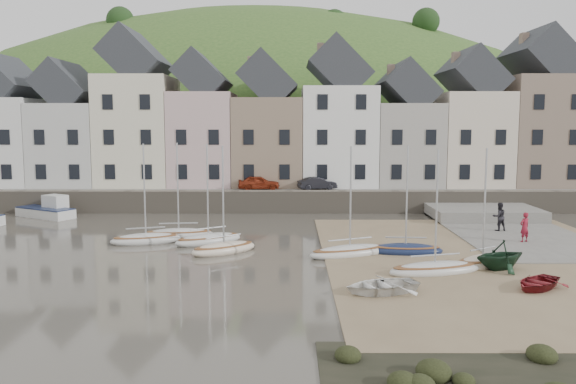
{
  "coord_description": "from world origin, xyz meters",
  "views": [
    {
      "loc": [
        0.14,
        -31.3,
        7.42
      ],
      "look_at": [
        0.0,
        6.0,
        3.0
      ],
      "focal_mm": 37.08,
      "sensor_mm": 36.0,
      "label": 1
    }
  ],
  "objects_px": {
    "car_left": "(259,183)",
    "rowboat_green": "(500,255)",
    "rowboat_white": "(381,285)",
    "car_right": "(317,183)",
    "sailboat_0": "(146,239)",
    "person_red": "(525,227)",
    "rowboat_red": "(537,282)",
    "person_dark": "(499,217)"
  },
  "relations": [
    {
      "from": "rowboat_green",
      "to": "person_red",
      "type": "relative_size",
      "value": 1.56
    },
    {
      "from": "rowboat_green",
      "to": "rowboat_red",
      "type": "distance_m",
      "value": 3.53
    },
    {
      "from": "sailboat_0",
      "to": "person_dark",
      "type": "height_order",
      "value": "sailboat_0"
    },
    {
      "from": "rowboat_white",
      "to": "rowboat_red",
      "type": "distance_m",
      "value": 7.06
    },
    {
      "from": "sailboat_0",
      "to": "person_red",
      "type": "height_order",
      "value": "sailboat_0"
    },
    {
      "from": "person_red",
      "to": "car_left",
      "type": "relative_size",
      "value": 0.51
    },
    {
      "from": "person_red",
      "to": "car_left",
      "type": "height_order",
      "value": "car_left"
    },
    {
      "from": "person_dark",
      "to": "car_left",
      "type": "bearing_deg",
      "value": -45.06
    },
    {
      "from": "sailboat_0",
      "to": "rowboat_white",
      "type": "relative_size",
      "value": 1.91
    },
    {
      "from": "person_red",
      "to": "car_left",
      "type": "bearing_deg",
      "value": -66.49
    },
    {
      "from": "rowboat_white",
      "to": "car_left",
      "type": "relative_size",
      "value": 0.93
    },
    {
      "from": "rowboat_green",
      "to": "car_left",
      "type": "distance_m",
      "value": 25.4
    },
    {
      "from": "sailboat_0",
      "to": "rowboat_red",
      "type": "xyz_separation_m",
      "value": [
        19.82,
        -10.19,
        0.09
      ]
    },
    {
      "from": "rowboat_red",
      "to": "car_left",
      "type": "relative_size",
      "value": 0.79
    },
    {
      "from": "car_left",
      "to": "car_right",
      "type": "relative_size",
      "value": 1.08
    },
    {
      "from": "car_left",
      "to": "rowboat_white",
      "type": "bearing_deg",
      "value": -170.45
    },
    {
      "from": "rowboat_green",
      "to": "car_right",
      "type": "distance_m",
      "value": 23.18
    },
    {
      "from": "sailboat_0",
      "to": "person_dark",
      "type": "relative_size",
      "value": 3.31
    },
    {
      "from": "rowboat_red",
      "to": "car_left",
      "type": "xyz_separation_m",
      "value": [
        -13.66,
        25.13,
        1.86
      ]
    },
    {
      "from": "person_red",
      "to": "person_dark",
      "type": "xyz_separation_m",
      "value": [
        -0.24,
        3.75,
        0.05
      ]
    },
    {
      "from": "rowboat_green",
      "to": "rowboat_white",
      "type": "bearing_deg",
      "value": -80.02
    },
    {
      "from": "car_left",
      "to": "car_right",
      "type": "height_order",
      "value": "car_left"
    },
    {
      "from": "rowboat_white",
      "to": "rowboat_green",
      "type": "relative_size",
      "value": 1.17
    },
    {
      "from": "person_red",
      "to": "car_right",
      "type": "bearing_deg",
      "value": -76.47
    },
    {
      "from": "rowboat_white",
      "to": "person_dark",
      "type": "relative_size",
      "value": 1.74
    },
    {
      "from": "sailboat_0",
      "to": "person_red",
      "type": "distance_m",
      "value": 23.19
    },
    {
      "from": "rowboat_red",
      "to": "rowboat_white",
      "type": "bearing_deg",
      "value": -127.36
    },
    {
      "from": "car_left",
      "to": "rowboat_green",
      "type": "bearing_deg",
      "value": -153.51
    },
    {
      "from": "rowboat_white",
      "to": "person_dark",
      "type": "distance_m",
      "value": 17.72
    },
    {
      "from": "rowboat_white",
      "to": "rowboat_red",
      "type": "relative_size",
      "value": 1.17
    },
    {
      "from": "person_red",
      "to": "rowboat_white",
      "type": "bearing_deg",
      "value": 21.01
    },
    {
      "from": "person_dark",
      "to": "car_right",
      "type": "height_order",
      "value": "car_right"
    },
    {
      "from": "person_red",
      "to": "car_right",
      "type": "height_order",
      "value": "car_right"
    },
    {
      "from": "rowboat_red",
      "to": "person_red",
      "type": "bearing_deg",
      "value": 118.88
    },
    {
      "from": "person_red",
      "to": "person_dark",
      "type": "distance_m",
      "value": 3.76
    },
    {
      "from": "sailboat_0",
      "to": "rowboat_green",
      "type": "relative_size",
      "value": 2.22
    },
    {
      "from": "person_dark",
      "to": "rowboat_red",
      "type": "bearing_deg",
      "value": 66.19
    },
    {
      "from": "sailboat_0",
      "to": "car_left",
      "type": "height_order",
      "value": "sailboat_0"
    },
    {
      "from": "rowboat_white",
      "to": "car_right",
      "type": "distance_m",
      "value": 25.9
    },
    {
      "from": "sailboat_0",
      "to": "rowboat_green",
      "type": "xyz_separation_m",
      "value": [
        19.36,
        -6.72,
        0.54
      ]
    },
    {
      "from": "rowboat_white",
      "to": "car_right",
      "type": "relative_size",
      "value": 1.0
    },
    {
      "from": "rowboat_white",
      "to": "sailboat_0",
      "type": "bearing_deg",
      "value": -148.97
    }
  ]
}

